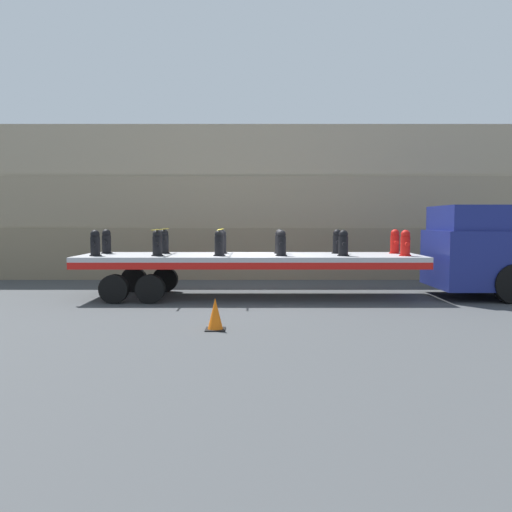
{
  "coord_description": "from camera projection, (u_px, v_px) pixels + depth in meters",
  "views": [
    {
      "loc": [
        0.17,
        -15.48,
        2.38
      ],
      "look_at": [
        0.24,
        0.0,
        1.29
      ],
      "focal_mm": 35.0,
      "sensor_mm": 36.0,
      "label": 1
    }
  ],
  "objects": [
    {
      "name": "fire_hydrant_black_far_4",
      "position": [
        335.0,
        242.0,
        16.06
      ],
      "size": [
        0.36,
        0.52,
        0.78
      ],
      "color": "black",
      "rests_on": "flatbed_trailer"
    },
    {
      "name": "rock_cliff",
      "position": [
        250.0,
        203.0,
        21.55
      ],
      "size": [
        60.0,
        3.3,
        6.27
      ],
      "color": "#84755B",
      "rests_on": "ground_plane"
    },
    {
      "name": "traffic_cone",
      "position": [
        213.0,
        314.0,
        10.89
      ],
      "size": [
        0.43,
        0.43,
        0.7
      ],
      "color": "black",
      "rests_on": "ground_plane"
    },
    {
      "name": "fire_hydrant_black_near_4",
      "position": [
        341.0,
        243.0,
        14.94
      ],
      "size": [
        0.36,
        0.52,
        0.78
      ],
      "color": "black",
      "rests_on": "flatbed_trailer"
    },
    {
      "name": "ground_plane",
      "position": [
        248.0,
        297.0,
        15.6
      ],
      "size": [
        120.0,
        120.0,
        0.0
      ],
      "primitive_type": "plane",
      "color": "#3F4244"
    },
    {
      "name": "fire_hydrant_black_near_2",
      "position": [
        217.0,
        243.0,
        14.92
      ],
      "size": [
        0.36,
        0.52,
        0.78
      ],
      "color": "black",
      "rests_on": "flatbed_trailer"
    },
    {
      "name": "fire_hydrant_black_far_1",
      "position": [
        162.0,
        242.0,
        16.03
      ],
      "size": [
        0.36,
        0.52,
        0.78
      ],
      "color": "black",
      "rests_on": "flatbed_trailer"
    },
    {
      "name": "fire_hydrant_black_far_0",
      "position": [
        104.0,
        242.0,
        16.02
      ],
      "size": [
        0.36,
        0.52,
        0.78
      ],
      "color": "black",
      "rests_on": "flatbed_trailer"
    },
    {
      "name": "fire_hydrant_black_far_3",
      "position": [
        277.0,
        242.0,
        16.05
      ],
      "size": [
        0.36,
        0.52,
        0.78
      ],
      "color": "black",
      "rests_on": "flatbed_trailer"
    },
    {
      "name": "truck_cab",
      "position": [
        478.0,
        251.0,
        15.54
      ],
      "size": [
        2.79,
        2.72,
        2.85
      ],
      "color": "navy",
      "rests_on": "ground_plane"
    },
    {
      "name": "cargo_strap_middle",
      "position": [
        218.0,
        229.0,
        15.45
      ],
      "size": [
        0.05,
        2.76,
        0.01
      ],
      "color": "yellow",
      "rests_on": "fire_hydrant_black_near_2"
    },
    {
      "name": "fire_hydrant_black_near_3",
      "position": [
        279.0,
        243.0,
        14.93
      ],
      "size": [
        0.36,
        0.52,
        0.78
      ],
      "color": "black",
      "rests_on": "flatbed_trailer"
    },
    {
      "name": "fire_hydrant_black_near_1",
      "position": [
        155.0,
        243.0,
        14.91
      ],
      "size": [
        0.36,
        0.52,
        0.78
      ],
      "color": "black",
      "rests_on": "flatbed_trailer"
    },
    {
      "name": "cargo_strap_rear",
      "position": [
        158.0,
        229.0,
        15.44
      ],
      "size": [
        0.05,
        2.76,
        0.01
      ],
      "color": "yellow",
      "rests_on": "fire_hydrant_black_near_1"
    },
    {
      "name": "flatbed_trailer",
      "position": [
        230.0,
        262.0,
        15.52
      ],
      "size": [
        10.5,
        2.66,
        1.33
      ],
      "color": "#B2B2B7",
      "rests_on": "ground_plane"
    },
    {
      "name": "fire_hydrant_red_far_5",
      "position": [
        392.0,
        242.0,
        16.07
      ],
      "size": [
        0.36,
        0.52,
        0.78
      ],
      "color": "red",
      "rests_on": "flatbed_trailer"
    },
    {
      "name": "fire_hydrant_black_far_2",
      "position": [
        220.0,
        242.0,
        16.04
      ],
      "size": [
        0.36,
        0.52,
        0.78
      ],
      "color": "black",
      "rests_on": "flatbed_trailer"
    },
    {
      "name": "fire_hydrant_black_near_0",
      "position": [
        93.0,
        243.0,
        14.9
      ],
      "size": [
        0.36,
        0.52,
        0.78
      ],
      "color": "black",
      "rests_on": "flatbed_trailer"
    },
    {
      "name": "fire_hydrant_red_near_5",
      "position": [
        403.0,
        243.0,
        14.94
      ],
      "size": [
        0.36,
        0.52,
        0.78
      ],
      "color": "red",
      "rests_on": "flatbed_trailer"
    }
  ]
}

